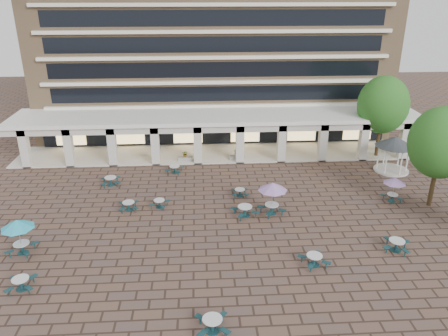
{
  "coord_description": "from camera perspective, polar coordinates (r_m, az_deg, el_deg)",
  "views": [
    {
      "loc": [
        -1.95,
        -28.74,
        16.7
      ],
      "look_at": [
        -0.05,
        3.0,
        3.34
      ],
      "focal_mm": 35.0,
      "sensor_mm": 36.0,
      "label": 1
    }
  ],
  "objects": [
    {
      "name": "gazebo",
      "position": [
        44.61,
        21.41,
        2.74
      ],
      "size": [
        3.69,
        3.69,
        3.44
      ],
      "rotation": [
        0.0,
        0.0,
        -0.34
      ],
      "color": "beige",
      "rests_on": "ground"
    },
    {
      "name": "picnic_table_8",
      "position": [
        40.56,
        -14.59,
        -1.57
      ],
      "size": [
        1.95,
        1.95,
        0.78
      ],
      "rotation": [
        0.0,
        0.0,
        0.17
      ],
      "color": "#153C3F",
      "rests_on": "ground"
    },
    {
      "name": "tree_east_a",
      "position": [
        37.78,
        26.51,
        2.96
      ],
      "size": [
        4.98,
        4.98,
        8.29
      ],
      "color": "#392B17",
      "rests_on": "ground"
    },
    {
      "name": "picnic_table_0",
      "position": [
        29.24,
        -24.99,
        -13.43
      ],
      "size": [
        1.79,
        1.79,
        0.75
      ],
      "rotation": [
        0.0,
        0.0,
        0.1
      ],
      "color": "#153C3F",
      "rests_on": "ground"
    },
    {
      "name": "retail_arcade",
      "position": [
        45.68,
        -0.83,
        5.34
      ],
      "size": [
        42.0,
        6.6,
        4.4
      ],
      "color": "white",
      "rests_on": "ground"
    },
    {
      "name": "picnic_table_2",
      "position": [
        29.16,
        11.7,
        -11.59
      ],
      "size": [
        2.02,
        2.02,
        0.77
      ],
      "rotation": [
        0.0,
        0.0,
        0.28
      ],
      "color": "#153C3F",
      "rests_on": "ground"
    },
    {
      "name": "ground",
      "position": [
        33.29,
        0.4,
        -7.31
      ],
      "size": [
        120.0,
        120.0,
        0.0
      ],
      "primitive_type": "plane",
      "color": "brown",
      "rests_on": "ground"
    },
    {
      "name": "picnic_table_3",
      "position": [
        32.2,
        21.6,
        -9.26
      ],
      "size": [
        2.17,
        2.17,
        0.79
      ],
      "rotation": [
        0.0,
        0.0,
        -0.43
      ],
      "color": "#153C3F",
      "rests_on": "ground"
    },
    {
      "name": "picnic_table_13",
      "position": [
        37.32,
        2.09,
        -3.13
      ],
      "size": [
        1.46,
        1.46,
        0.65
      ],
      "rotation": [
        0.0,
        0.0,
        -0.01
      ],
      "color": "#153C3F",
      "rests_on": "ground"
    },
    {
      "name": "picnic_table_11",
      "position": [
        38.44,
        21.41,
        -1.65
      ],
      "size": [
        1.85,
        1.85,
        2.14
      ],
      "rotation": [
        0.0,
        0.0,
        0.17
      ],
      "color": "#153C3F",
      "rests_on": "ground"
    },
    {
      "name": "picnic_table_4",
      "position": [
        31.87,
        -25.38,
        -6.79
      ],
      "size": [
        2.19,
        2.19,
        2.53
      ],
      "rotation": [
        0.0,
        0.0,
        -0.12
      ],
      "color": "#153C3F",
      "rests_on": "ground"
    },
    {
      "name": "picnic_table_12",
      "position": [
        42.08,
        -6.48,
        -0.09
      ],
      "size": [
        1.9,
        1.9,
        0.73
      ],
      "rotation": [
        0.0,
        0.0,
        -0.28
      ],
      "color": "#153C3F",
      "rests_on": "ground"
    },
    {
      "name": "apartment_building",
      "position": [
        54.39,
        -1.44,
        18.47
      ],
      "size": [
        40.0,
        15.5,
        25.2
      ],
      "color": "#A3815C",
      "rests_on": "ground"
    },
    {
      "name": "picnic_table_10",
      "position": [
        34.17,
        2.75,
        -5.52
      ],
      "size": [
        2.27,
        2.27,
        0.85
      ],
      "rotation": [
        0.0,
        0.0,
        0.33
      ],
      "color": "#153C3F",
      "rests_on": "ground"
    },
    {
      "name": "picnic_table_5",
      "position": [
        35.85,
        -12.36,
        -4.77
      ],
      "size": [
        1.74,
        1.74,
        0.72
      ],
      "rotation": [
        0.0,
        0.0,
        0.12
      ],
      "color": "#153C3F",
      "rests_on": "ground"
    },
    {
      "name": "picnic_table_6",
      "position": [
        33.87,
        6.37,
        -2.58
      ],
      "size": [
        2.31,
        2.31,
        2.67
      ],
      "rotation": [
        0.0,
        0.0,
        0.37
      ],
      "color": "#153C3F",
      "rests_on": "ground"
    },
    {
      "name": "tree_east_c",
      "position": [
        47.16,
        20.07,
        7.75
      ],
      "size": [
        5.1,
        5.1,
        8.5
      ],
      "color": "#392B17",
      "rests_on": "ground"
    },
    {
      "name": "picnic_table_9",
      "position": [
        35.84,
        -8.45,
        -4.52
      ],
      "size": [
        1.76,
        1.76,
        0.66
      ],
      "rotation": [
        0.0,
        0.0,
        -0.3
      ],
      "color": "#153C3F",
      "rests_on": "ground"
    },
    {
      "name": "picnic_table_1",
      "position": [
        24.04,
        -1.53,
        -19.65
      ],
      "size": [
        1.9,
        1.9,
        0.8
      ],
      "rotation": [
        0.0,
        0.0,
        0.08
      ],
      "color": "#153C3F",
      "rests_on": "ground"
    },
    {
      "name": "planter_left",
      "position": [
        44.72,
        -5.07,
        1.39
      ],
      "size": [
        1.5,
        0.62,
        1.18
      ],
      "color": "gray",
      "rests_on": "ground"
    },
    {
      "name": "planter_right",
      "position": [
        44.82,
        1.74,
        1.67
      ],
      "size": [
        1.5,
        0.71,
        1.32
      ],
      "color": "gray",
      "rests_on": "ground"
    }
  ]
}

